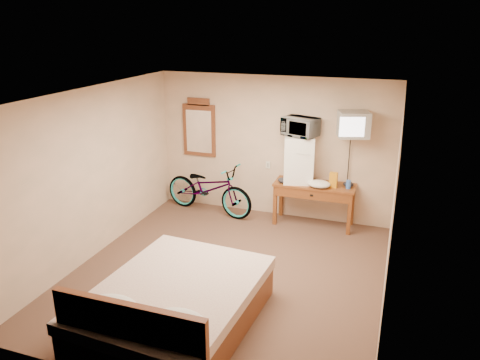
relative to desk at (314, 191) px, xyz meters
The scene contains 13 objects.
room 2.25m from the desk, 112.23° to the right, with size 4.60×4.64×2.50m.
desk is the anchor object (origin of this frame).
mini_fridge 0.60m from the desk, 167.51° to the left, with size 0.58×0.56×0.80m.
microwave 1.12m from the desk, 167.48° to the left, with size 0.56×0.38×0.31m, color white.
snack_bag 0.40m from the desk, ahead, with size 0.13×0.08×0.26m, color orange.
blue_cup 0.59m from the desk, ahead, with size 0.08×0.08×0.14m, color #3967C2.
cloth_cream 0.23m from the desk, 50.48° to the right, with size 0.38×0.29×0.12m, color white.
cloth_dark_a 0.53m from the desk, 169.90° to the right, with size 0.24×0.18×0.09m, color black.
cloth_dark_b 0.58m from the desk, ahead, with size 0.17×0.14×0.08m, color black.
crt_television 1.31m from the desk, ahead, with size 0.56×0.63×0.41m.
wall_mirror 2.40m from the desk, behind, with size 0.63×0.04×1.07m.
bicycle 1.92m from the desk, behind, with size 0.63×1.79×0.94m, color black.
bed 3.52m from the desk, 105.96° to the right, with size 1.80×2.31×0.90m.
Camera 1 is at (2.07, -5.42, 3.39)m, focal length 35.00 mm.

